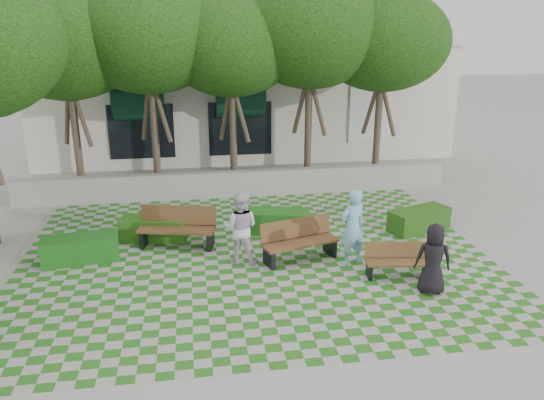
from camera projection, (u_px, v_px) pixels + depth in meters
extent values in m
plane|color=gray|center=(261.00, 275.00, 12.86)|extent=(90.00, 90.00, 0.00)
plane|color=#2B721E|center=(256.00, 258.00, 13.79)|extent=(12.00, 12.00, 0.00)
cube|color=#9E9B93|center=(237.00, 184.00, 18.52)|extent=(15.00, 0.36, 0.90)
cube|color=brown|center=(398.00, 262.00, 12.66)|extent=(1.60, 0.68, 0.05)
cube|color=brown|center=(397.00, 249.00, 12.80)|extent=(1.55, 0.32, 0.39)
cube|color=black|center=(369.00, 270.00, 12.71)|extent=(0.15, 0.44, 0.38)
cube|color=black|center=(426.00, 269.00, 12.73)|extent=(0.15, 0.44, 0.38)
cube|color=brown|center=(300.00, 242.00, 13.51)|extent=(2.06, 1.11, 0.07)
cube|color=brown|center=(296.00, 228.00, 13.66)|extent=(1.94, 0.67, 0.50)
cube|color=black|center=(269.00, 258.00, 13.25)|extent=(0.25, 0.56, 0.48)
cube|color=black|center=(330.00, 246.00, 13.94)|extent=(0.25, 0.56, 0.48)
cube|color=brown|center=(177.00, 229.00, 14.30)|extent=(2.15, 1.09, 0.07)
cube|color=brown|center=(179.00, 215.00, 14.48)|extent=(2.04, 0.62, 0.52)
cube|color=black|center=(144.00, 237.00, 14.45)|extent=(0.24, 0.58, 0.50)
cube|color=black|center=(210.00, 239.00, 14.31)|extent=(0.24, 0.58, 0.50)
cube|color=#204913|center=(419.00, 220.00, 15.53)|extent=(1.99, 1.35, 0.65)
cube|color=#195316|center=(277.00, 221.00, 15.38)|extent=(1.98, 1.12, 0.65)
cube|color=#245216|center=(154.00, 228.00, 14.88)|extent=(1.95, 1.06, 0.64)
cube|color=#155015|center=(80.00, 249.00, 13.54)|extent=(1.97, 1.01, 0.66)
imported|color=#7EC3E5|center=(352.00, 227.00, 13.17)|extent=(0.83, 0.67, 1.97)
imported|color=black|center=(433.00, 259.00, 11.80)|extent=(0.91, 0.72, 1.64)
imported|color=silver|center=(241.00, 228.00, 13.28)|extent=(1.09, 0.96, 1.87)
cylinder|color=#47382B|center=(77.00, 142.00, 18.59)|extent=(0.26, 0.26, 3.64)
ellipsoid|color=#1E4C11|center=(65.00, 45.00, 17.54)|extent=(4.80, 4.80, 3.60)
cylinder|color=#47382B|center=(155.00, 137.00, 18.95)|extent=(0.26, 0.26, 3.81)
ellipsoid|color=#1E4C11|center=(148.00, 38.00, 17.86)|extent=(5.00, 5.00, 3.75)
cylinder|color=#47382B|center=(233.00, 137.00, 19.39)|extent=(0.26, 0.26, 3.58)
ellipsoid|color=#1E4C11|center=(231.00, 47.00, 18.36)|extent=(4.60, 4.60, 3.45)
cylinder|color=#47382B|center=(308.00, 131.00, 19.74)|extent=(0.26, 0.26, 3.92)
ellipsoid|color=#1E4C11|center=(310.00, 32.00, 18.61)|extent=(5.20, 5.20, 3.90)
cylinder|color=#47382B|center=(377.00, 131.00, 20.17)|extent=(0.26, 0.26, 3.70)
ellipsoid|color=#1E4C11|center=(383.00, 41.00, 19.10)|extent=(4.80, 4.80, 3.60)
cube|color=silver|center=(242.00, 94.00, 25.48)|extent=(18.00, 8.00, 5.00)
cube|color=white|center=(251.00, 43.00, 20.93)|extent=(18.00, 0.30, 0.30)
cube|color=black|center=(369.00, 111.00, 22.54)|extent=(1.40, 0.10, 2.40)
cylinder|color=#0E3523|center=(139.00, 97.00, 20.91)|extent=(3.00, 1.80, 1.80)
cube|color=black|center=(141.00, 132.00, 21.36)|extent=(2.60, 0.08, 2.20)
cylinder|color=#0E3523|center=(239.00, 95.00, 21.49)|extent=(3.00, 1.80, 1.80)
cube|color=black|center=(240.00, 129.00, 21.94)|extent=(2.60, 0.08, 2.20)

